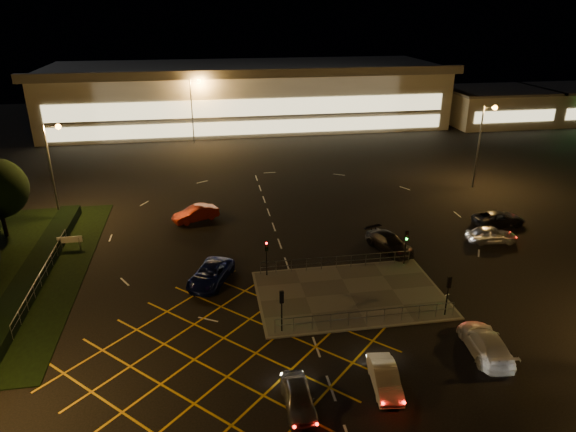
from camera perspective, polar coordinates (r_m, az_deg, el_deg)
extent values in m
plane|color=black|center=(41.98, 3.47, -7.55)|extent=(180.00, 180.00, 0.00)
cube|color=#4C4944|center=(40.76, 6.87, -8.60)|extent=(14.00, 9.00, 0.12)
cube|color=black|center=(48.37, -26.05, -5.05)|extent=(2.00, 26.00, 1.00)
cube|color=beige|center=(99.00, -4.64, 13.17)|extent=(70.00, 25.00, 10.00)
cube|color=slate|center=(98.29, -4.74, 16.16)|extent=(72.00, 26.50, 0.60)
cube|color=#FFEAA5|center=(86.69, -3.86, 11.85)|extent=(66.00, 0.20, 3.00)
cube|color=#FFEAA5|center=(87.34, -3.81, 9.79)|extent=(66.00, 0.20, 2.20)
cube|color=beige|center=(106.19, 21.92, 11.20)|extent=(18.00, 14.00, 6.00)
cube|color=slate|center=(105.70, 22.17, 12.86)|extent=(18.80, 14.80, 0.40)
cube|color=#FFEAA5|center=(100.40, 23.91, 10.09)|extent=(15.30, 0.20, 2.00)
cube|color=beige|center=(115.22, 28.88, 10.83)|extent=(14.00, 14.00, 6.00)
cube|color=slate|center=(114.77, 29.18, 12.35)|extent=(14.80, 14.80, 0.40)
cylinder|color=slate|center=(57.79, -24.77, 4.34)|extent=(0.20, 0.20, 10.00)
cylinder|color=slate|center=(56.46, -24.87, 9.02)|extent=(1.40, 0.12, 0.12)
sphere|color=orange|center=(56.29, -24.17, 9.05)|extent=(0.56, 0.56, 0.56)
cylinder|color=slate|center=(66.14, 20.38, 7.12)|extent=(0.20, 0.20, 10.00)
cylinder|color=slate|center=(65.50, 21.49, 11.16)|extent=(1.40, 0.12, 0.12)
sphere|color=orange|center=(65.86, 22.02, 11.09)|extent=(0.56, 0.56, 0.56)
cylinder|color=slate|center=(84.86, -10.62, 11.30)|extent=(0.20, 0.20, 10.00)
cylinder|color=slate|center=(84.08, -10.36, 14.53)|extent=(1.40, 0.12, 0.12)
sphere|color=orange|center=(84.08, -9.87, 14.53)|extent=(0.56, 0.56, 0.56)
cylinder|color=slate|center=(94.97, 14.84, 12.12)|extent=(0.20, 0.20, 10.00)
cylinder|color=slate|center=(94.57, 15.53, 14.96)|extent=(1.40, 0.12, 0.12)
sphere|color=orange|center=(94.87, 15.93, 14.91)|extent=(0.56, 0.56, 0.56)
cylinder|color=black|center=(35.46, -0.71, -10.65)|extent=(0.10, 0.10, 3.00)
cube|color=black|center=(34.81, -0.71, -8.99)|extent=(0.28, 0.18, 0.90)
sphere|color=#19FF33|center=(34.92, -0.75, -8.88)|extent=(0.16, 0.16, 0.16)
cylinder|color=black|center=(38.85, 17.27, -8.56)|extent=(0.10, 0.10, 3.00)
cube|color=black|center=(38.27, 17.47, -7.02)|extent=(0.28, 0.18, 0.90)
sphere|color=#19FF33|center=(38.37, 17.39, -6.93)|extent=(0.16, 0.16, 0.16)
cylinder|color=black|center=(42.31, -2.39, -4.78)|extent=(0.10, 0.10, 3.00)
cube|color=black|center=(41.78, -2.42, -3.31)|extent=(0.28, 0.18, 0.90)
sphere|color=#FF0C0C|center=(41.66, -2.40, -3.39)|extent=(0.16, 0.16, 0.16)
cylinder|color=black|center=(45.20, 12.90, -3.50)|extent=(0.10, 0.10, 3.00)
cube|color=black|center=(44.69, 13.03, -2.11)|extent=(0.28, 0.18, 0.90)
sphere|color=#19FF33|center=(44.58, 13.10, -2.18)|extent=(0.16, 0.16, 0.16)
cylinder|color=black|center=(56.54, -29.02, -0.69)|extent=(0.36, 0.36, 2.88)
imported|color=#9B9CA1|center=(30.36, 1.16, -19.50)|extent=(1.66, 4.11, 1.40)
imported|color=silver|center=(32.13, 10.72, -17.24)|extent=(1.89, 4.24, 1.35)
imported|color=#0E1654|center=(42.24, -8.61, -6.41)|extent=(4.49, 6.00, 1.51)
imported|color=black|center=(47.96, 11.18, -2.90)|extent=(3.83, 5.70, 1.53)
imported|color=silver|center=(52.26, 21.65, -1.93)|extent=(4.81, 2.41, 1.57)
imported|color=maroon|center=(54.25, -10.23, 0.27)|extent=(5.02, 3.48, 1.57)
imported|color=black|center=(56.58, 22.35, -0.26)|extent=(5.32, 2.64, 1.45)
imported|color=silver|center=(36.37, 21.12, -13.03)|extent=(2.78, 5.59, 1.56)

